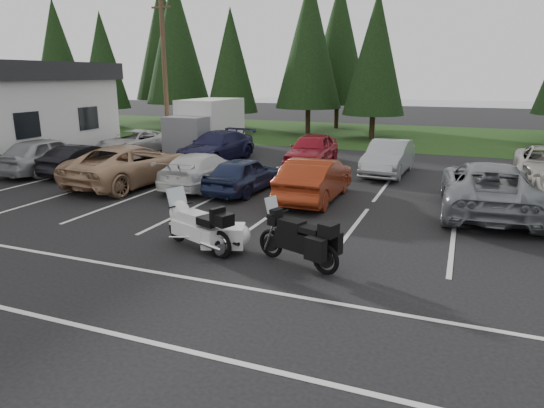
{
  "coord_description": "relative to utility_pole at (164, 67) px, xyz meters",
  "views": [
    {
      "loc": [
        5.92,
        -11.86,
        4.25
      ],
      "look_at": [
        1.41,
        -0.5,
        0.99
      ],
      "focal_mm": 32.0,
      "sensor_mm": 36.0,
      "label": 1
    }
  ],
  "objects": [
    {
      "name": "grass_strip",
      "position": [
        10.0,
        12.0,
        -4.69
      ],
      "size": [
        80.0,
        16.0,
        0.01
      ],
      "primitive_type": "cube",
      "color": "#183210",
      "rests_on": "ground"
    },
    {
      "name": "cargo_trailer",
      "position": [
        10.63,
        -13.78,
        -4.35
      ],
      "size": [
        1.69,
        1.29,
        0.69
      ],
      "primitive_type": null,
      "rotation": [
        0.0,
        0.0,
        0.34
      ],
      "color": "silver",
      "rests_on": "ground"
    },
    {
      "name": "touring_motorcycle",
      "position": [
        9.96,
        -13.85,
        -3.95
      ],
      "size": [
        2.8,
        1.76,
        1.49
      ],
      "primitive_type": null,
      "rotation": [
        0.0,
        0.0,
        -0.38
      ],
      "color": "white",
      "rests_on": "ground"
    },
    {
      "name": "ground",
      "position": [
        10.0,
        -12.0,
        -4.7
      ],
      "size": [
        120.0,
        120.0,
        0.0
      ],
      "primitive_type": "plane",
      "color": "black",
      "rests_on": "ground"
    },
    {
      "name": "car_near_5",
      "position": [
        11.24,
        -7.97,
        -3.95
      ],
      "size": [
        1.6,
        4.55,
        1.5
      ],
      "primitive_type": "imported",
      "rotation": [
        0.0,
        0.0,
        3.14
      ],
      "color": "maroon",
      "rests_on": "ground"
    },
    {
      "name": "car_far_3",
      "position": [
        12.91,
        -2.41,
        -3.95
      ],
      "size": [
        1.82,
        4.6,
        1.49
      ],
      "primitive_type": "imported",
      "rotation": [
        0.0,
        0.0,
        -0.05
      ],
      "color": "gray",
      "rests_on": "ground"
    },
    {
      "name": "car_near_3",
      "position": [
        6.54,
        -7.57,
        -4.03
      ],
      "size": [
        1.99,
        4.67,
        1.34
      ],
      "primitive_type": "imported",
      "rotation": [
        0.0,
        0.0,
        3.17
      ],
      "color": "white",
      "rests_on": "ground"
    },
    {
      "name": "car_near_1",
      "position": [
        0.52,
        -7.37,
        -4.03
      ],
      "size": [
        1.56,
        4.09,
        1.33
      ],
      "primitive_type": "imported",
      "rotation": [
        0.0,
        0.0,
        3.1
      ],
      "color": "black",
      "rests_on": "ground"
    },
    {
      "name": "stall_markings",
      "position": [
        10.0,
        -10.0,
        -4.69
      ],
      "size": [
        32.0,
        16.0,
        0.01
      ],
      "primitive_type": "cube",
      "color": "silver",
      "rests_on": "ground"
    },
    {
      "name": "adventure_motorcycle",
      "position": [
        12.6,
        -13.94,
        -3.93
      ],
      "size": [
        2.67,
        1.68,
        1.53
      ],
      "primitive_type": null,
      "rotation": [
        0.0,
        0.0,
        -0.34
      ],
      "color": "black",
      "rests_on": "ground"
    },
    {
      "name": "conifer_0",
      "position": [
        -18.0,
        10.5,
        1.53
      ],
      "size": [
        4.58,
        4.58,
        10.66
      ],
      "color": "#332316",
      "rests_on": "ground"
    },
    {
      "name": "car_far_1",
      "position": [
        4.32,
        -2.24,
        -3.95
      ],
      "size": [
        2.56,
        5.34,
        1.5
      ],
      "primitive_type": "imported",
      "rotation": [
        0.0,
        0.0,
        -0.09
      ],
      "color": "#17173A",
      "rests_on": "ground"
    },
    {
      "name": "car_near_2",
      "position": [
        3.68,
        -8.19,
        -3.9
      ],
      "size": [
        3.12,
        5.97,
        1.6
      ],
      "primitive_type": "imported",
      "rotation": [
        0.0,
        0.0,
        3.06
      ],
      "color": "tan",
      "rests_on": "ground"
    },
    {
      "name": "car_near_6",
      "position": [
        16.77,
        -7.48,
        -3.88
      ],
      "size": [
        3.0,
        6.0,
        1.63
      ],
      "primitive_type": "imported",
      "rotation": [
        0.0,
        0.0,
        3.19
      ],
      "color": "slate",
      "rests_on": "ground"
    },
    {
      "name": "car_near_4",
      "position": [
        8.41,
        -7.82,
        -4.03
      ],
      "size": [
        1.84,
        4.02,
        1.34
      ],
      "primitive_type": "imported",
      "rotation": [
        0.0,
        0.0,
        3.07
      ],
      "color": "#1B2444",
      "rests_on": "ground"
    },
    {
      "name": "conifer_5",
      "position": [
        10.0,
        9.6,
        0.93
      ],
      "size": [
        4.14,
        4.14,
        9.63
      ],
      "color": "#332316",
      "rests_on": "ground"
    },
    {
      "name": "conifer_2",
      "position": [
        -6.0,
        10.8,
        2.25
      ],
      "size": [
        5.1,
        5.1,
        11.89
      ],
      "color": "#332316",
      "rests_on": "ground"
    },
    {
      "name": "conifer_1",
      "position": [
        -12.0,
        9.2,
        0.69
      ],
      "size": [
        3.96,
        3.96,
        9.22
      ],
      "color": "#332316",
      "rests_on": "ground"
    },
    {
      "name": "conifer_back_b",
      "position": [
        6.0,
        15.5,
        2.07
      ],
      "size": [
        4.97,
        4.97,
        11.58
      ],
      "color": "#332316",
      "rests_on": "ground"
    },
    {
      "name": "conifer_3",
      "position": [
        -0.5,
        9.4,
        0.57
      ],
      "size": [
        3.87,
        3.87,
        9.02
      ],
      "color": "#332316",
      "rests_on": "ground"
    },
    {
      "name": "car_near_0",
      "position": [
        -1.33,
        -7.61,
        -3.89
      ],
      "size": [
        1.96,
        4.78,
        1.62
      ],
      "primitive_type": "imported",
      "rotation": [
        0.0,
        0.0,
        3.13
      ],
      "color": "#A8A8AC",
      "rests_on": "ground"
    },
    {
      "name": "car_far_0",
      "position": [
        -0.97,
        -1.87,
        -4.04
      ],
      "size": [
        2.53,
        4.91,
        1.32
      ],
      "primitive_type": "imported",
      "rotation": [
        0.0,
        0.0,
        -0.07
      ],
      "color": "silver",
      "rests_on": "ground"
    },
    {
      "name": "utility_pole",
      "position": [
        0.0,
        0.0,
        0.0
      ],
      "size": [
        1.6,
        0.26,
        9.0
      ],
      "color": "#473321",
      "rests_on": "ground"
    },
    {
      "name": "box_truck",
      "position": [
        2.0,
        0.5,
        -3.25
      ],
      "size": [
        2.4,
        5.6,
        2.9
      ],
      "primitive_type": null,
      "color": "silver",
      "rests_on": "ground"
    },
    {
      "name": "conifer_back_a",
      "position": [
        -10.0,
        15.0,
        2.49
      ],
      "size": [
        5.28,
        5.28,
        12.3
      ],
      "color": "#332316",
      "rests_on": "ground"
    },
    {
      "name": "conifer_4",
      "position": [
        5.0,
        10.9,
        1.83
      ],
      "size": [
        4.8,
        4.8,
        11.17
      ],
      "color": "#332316",
      "rests_on": "ground"
    },
    {
      "name": "car_far_2",
      "position": [
        9.18,
        -1.63,
        -3.92
      ],
      "size": [
        1.94,
        4.6,
        1.55
      ],
      "primitive_type": "imported",
      "rotation": [
        0.0,
        0.0,
        0.02
      ],
      "color": "maroon",
      "rests_on": "ground"
    },
    {
      "name": "lake_water",
      "position": [
        14.0,
        43.0,
        -4.7
      ],
      "size": [
        70.0,
        50.0,
        0.02
      ],
      "primitive_type": "cube",
      "color": "slate",
      "rests_on": "ground"
    }
  ]
}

